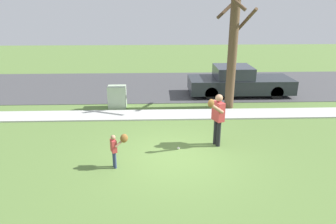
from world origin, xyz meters
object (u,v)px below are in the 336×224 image
baseball (178,148)px  parked_pickup_dark (238,82)px  street_tree_near (233,38)px  person_child (117,146)px  person_adult (217,115)px  utility_cabinet (117,97)px

baseball → parked_pickup_dark: parked_pickup_dark is taller
street_tree_near → person_child: bearing=-129.9°
person_adult → person_child: size_ratio=1.66×
baseball → utility_cabinet: utility_cabinet is taller
parked_pickup_dark → utility_cabinet: bearing=-162.6°
person_adult → parked_pickup_dark: (2.24, 5.93, -0.40)m
person_child → parked_pickup_dark: size_ratio=0.20×
utility_cabinet → street_tree_near: 5.67m
person_child → utility_cabinet: person_child is taller
person_adult → utility_cabinet: person_adult is taller
baseball → parked_pickup_dark: bearing=60.5°
parked_pickup_dark → person_adult: bearing=-110.7°
person_adult → utility_cabinet: 5.54m
person_adult → baseball: size_ratio=23.64×
baseball → person_adult: bearing=11.1°
baseball → parked_pickup_dark: 7.12m
utility_cabinet → parked_pickup_dark: (5.96, 1.86, 0.17)m
parked_pickup_dark → person_child: bearing=-126.2°
person_child → parked_pickup_dark: parked_pickup_dark is taller
baseball → street_tree_near: size_ratio=0.01×
person_child → baseball: person_child is taller
person_adult → person_child: 3.37m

